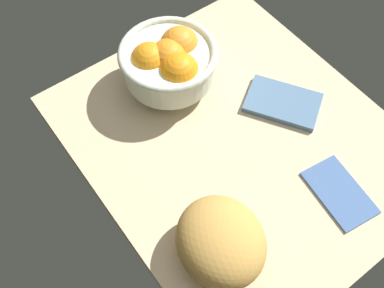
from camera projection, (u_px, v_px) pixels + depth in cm
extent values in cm
cube|color=#CCB38B|center=(237.00, 142.00, 88.32)|extent=(64.38, 54.81, 3.00)
cylinder|color=silver|center=(170.00, 79.00, 92.73)|extent=(9.97, 9.97, 2.90)
cylinder|color=silver|center=(169.00, 64.00, 88.87)|extent=(17.62, 17.62, 6.16)
torus|color=silver|center=(168.00, 53.00, 86.25)|extent=(19.22, 19.22, 1.60)
sphere|color=orange|center=(150.00, 61.00, 87.11)|extent=(7.47, 7.47, 7.47)
sphere|color=orange|center=(180.00, 46.00, 89.12)|extent=(7.77, 7.77, 7.77)
sphere|color=orange|center=(179.00, 73.00, 85.56)|extent=(7.84, 7.84, 7.84)
sphere|color=orange|center=(168.00, 58.00, 87.48)|extent=(7.59, 7.59, 7.59)
ellipsoid|color=#C39143|center=(221.00, 241.00, 71.57)|extent=(18.18, 16.83, 9.11)
cube|color=#456399|center=(340.00, 192.00, 80.57)|extent=(13.94, 9.36, 0.94)
cube|color=slate|center=(283.00, 103.00, 90.67)|extent=(16.92, 15.38, 1.24)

